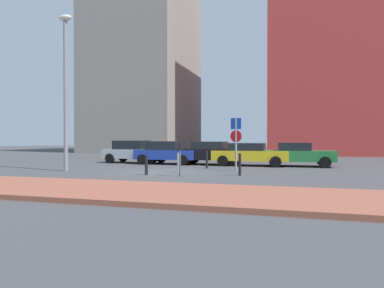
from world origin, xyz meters
The scene contains 16 objects.
ground_plane centered at (0.00, 0.00, 0.00)m, with size 120.00×120.00×0.00m, color #424244.
sidewalk_brick centered at (0.00, -6.77, 0.07)m, with size 40.00×3.74×0.14m, color #93513D.
parked_car_silver centered at (-4.25, 5.53, 0.78)m, with size 4.55×2.15×1.52m.
parked_car_blue centered at (-1.82, 5.20, 0.77)m, with size 3.97×2.06×1.48m.
parked_car_black centered at (1.12, 5.44, 0.76)m, with size 4.29×2.16×1.46m.
parked_car_yellow centered at (3.56, 5.22, 0.73)m, with size 4.50×2.04×1.37m.
parked_car_green centered at (6.36, 5.45, 0.74)m, with size 4.06×2.10×1.41m.
parking_sign_post centered at (3.36, 1.28, 1.69)m, with size 0.59×0.17×2.69m.
parking_meter centered at (1.42, -1.75, 0.94)m, with size 0.18×0.14×1.46m.
street_lamp centered at (-4.88, -1.01, 4.56)m, with size 0.70×0.36×7.84m.
traffic_bollard_near centered at (0.83, -0.16, 0.47)m, with size 0.17×0.17×0.94m, color #B7B7BC.
traffic_bollard_mid centered at (1.53, 2.59, 0.48)m, with size 0.13×0.13×0.97m, color black.
traffic_bollard_far centered at (3.85, -0.67, 0.49)m, with size 0.12×0.12×0.98m, color black.
traffic_bollard_edge centered at (-0.22, -1.61, 0.44)m, with size 0.13×0.13×0.88m, color black.
building_colorful_midrise centered at (12.81, 26.48, 12.55)m, with size 18.45×15.32×25.11m, color #BF3833.
building_under_construction centered at (-12.83, 26.38, 11.58)m, with size 11.65×14.22×23.16m, color gray.
Camera 1 is at (6.16, -16.02, 1.60)m, focal length 32.62 mm.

